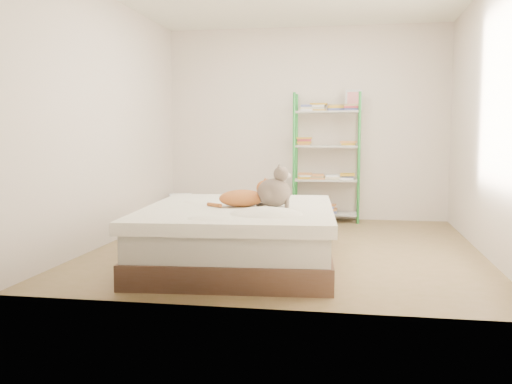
% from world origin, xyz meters
% --- Properties ---
extents(room, '(3.81, 4.21, 2.61)m').
position_xyz_m(room, '(0.00, 0.00, 1.30)').
color(room, '#8A704E').
rests_on(room, ground).
extents(bed, '(1.78, 2.16, 0.52)m').
position_xyz_m(bed, '(-0.33, -0.84, 0.26)').
color(bed, brown).
rests_on(bed, ground).
extents(orange_cat, '(0.54, 0.41, 0.19)m').
position_xyz_m(orange_cat, '(-0.31, -0.86, 0.62)').
color(orange_cat, '#C1843B').
rests_on(orange_cat, bed).
extents(grey_cat, '(0.34, 0.29, 0.36)m').
position_xyz_m(grey_cat, '(-0.03, -0.82, 0.70)').
color(grey_cat, gray).
rests_on(grey_cat, bed).
extents(shelf_unit, '(0.89, 0.36, 1.74)m').
position_xyz_m(shelf_unit, '(0.31, 1.88, 0.89)').
color(shelf_unit, green).
rests_on(shelf_unit, ground).
extents(cardboard_box, '(0.56, 0.54, 0.43)m').
position_xyz_m(cardboard_box, '(0.08, 1.34, 0.19)').
color(cardboard_box, '#8F6852').
rests_on(cardboard_box, ground).
extents(white_bin, '(0.38, 0.36, 0.35)m').
position_xyz_m(white_bin, '(-1.65, 1.65, 0.18)').
color(white_bin, silver).
rests_on(white_bin, ground).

